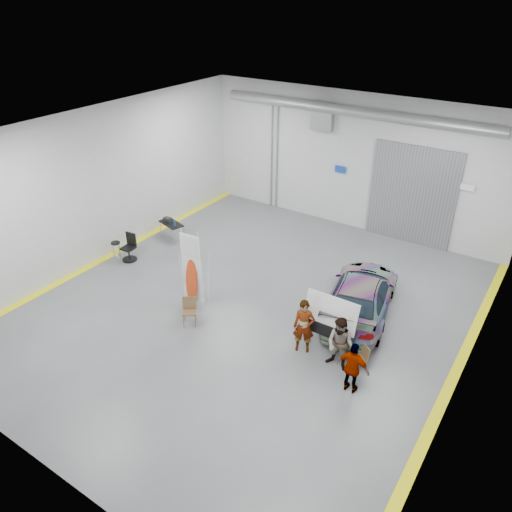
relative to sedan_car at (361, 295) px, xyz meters
The scene contains 13 objects.
ground 3.82m from the sedan_car, 151.41° to the right, with size 16.00×16.00×0.00m, color #55575C.
room_shell 4.56m from the sedan_car, behind, with size 14.02×16.18×6.01m.
sedan_car is the anchor object (origin of this frame).
person_a 2.86m from the sedan_car, 103.27° to the right, with size 0.65×0.42×1.78m, color #89594B.
person_b 2.97m from the sedan_car, 78.35° to the right, with size 0.84×0.64×1.72m, color slate.
person_c 3.79m from the sedan_car, 70.09° to the right, with size 0.93×0.38×1.61m, color brown.
surfboard_display 5.78m from the sedan_car, 152.31° to the right, with size 0.80×0.26×2.84m.
folding_chair_near 5.74m from the sedan_car, 140.12° to the right, with size 0.61×0.67×0.93m.
folding_chair_far 2.95m from the sedan_car, 66.98° to the right, with size 0.55×0.61×0.83m.
shop_stool 9.90m from the sedan_car, 168.58° to the right, with size 0.39×0.39×0.76m.
work_table 9.14m from the sedan_car, behind, with size 1.30×0.90×0.97m.
office_chair 9.36m from the sedan_car, 169.59° to the right, with size 0.60×0.60×1.12m.
trunk_lid 2.34m from the sedan_car, 90.00° to the right, with size 1.67×1.02×0.04m, color silver.
Camera 1 is at (8.09, -11.78, 10.01)m, focal length 35.00 mm.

